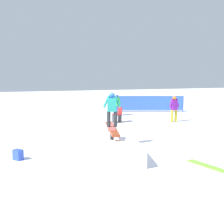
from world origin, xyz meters
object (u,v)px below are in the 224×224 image
at_px(main_rider_on_rail, 112,110).
at_px(folding_chair, 118,115).
at_px(bystander_purple, 174,107).
at_px(rail_feature, 112,130).
at_px(bystander_green, 117,104).
at_px(backpack_on_snow, 18,155).
at_px(loose_snowboard_lime, 206,166).

height_order(main_rider_on_rail, folding_chair, main_rider_on_rail).
bearing_deg(bystander_purple, rail_feature, 32.24).
height_order(main_rider_on_rail, bystander_purple, main_rider_on_rail).
distance_m(bystander_green, backpack_on_snow, 10.20).
relative_size(rail_feature, main_rider_on_rail, 1.90).
bearing_deg(folding_chair, bystander_green, 154.39).
bearing_deg(backpack_on_snow, main_rider_on_rail, -116.42).
bearing_deg(bystander_green, rail_feature, 130.22).
bearing_deg(bystander_green, folding_chair, 132.53).
bearing_deg(bystander_purple, folding_chair, -22.34).
height_order(main_rider_on_rail, bystander_green, main_rider_on_rail).
height_order(bystander_purple, folding_chair, bystander_purple).
xyz_separation_m(bystander_purple, backpack_on_snow, (-5.31, 8.25, -0.64)).
bearing_deg(rail_feature, main_rider_on_rail, 0.00).
height_order(bystander_green, loose_snowboard_lime, bystander_green).
bearing_deg(backpack_on_snow, rail_feature, -116.42).
height_order(rail_feature, backpack_on_snow, rail_feature).
distance_m(bystander_green, folding_chair, 2.51).
xyz_separation_m(folding_chair, backpack_on_snow, (-5.96, 5.16, -0.24)).
distance_m(rail_feature, bystander_purple, 6.53).
xyz_separation_m(bystander_purple, loose_snowboard_lime, (-7.53, 2.64, -0.80)).
xyz_separation_m(rail_feature, main_rider_on_rail, (0.00, 0.00, 0.77)).
relative_size(bystander_green, loose_snowboard_lime, 0.96).
height_order(bystander_purple, backpack_on_snow, bystander_purple).
bearing_deg(bystander_green, loose_snowboard_lime, 146.69).
distance_m(bystander_purple, folding_chair, 3.18).
bearing_deg(loose_snowboard_lime, main_rider_on_rail, -163.00).
xyz_separation_m(loose_snowboard_lime, folding_chair, (8.18, 0.45, 0.40)).
height_order(main_rider_on_rail, loose_snowboard_lime, main_rider_on_rail).
distance_m(rail_feature, bystander_green, 7.85).
bearing_deg(folding_chair, main_rider_on_rail, -29.01).
bearing_deg(rail_feature, bystander_purple, -38.23).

